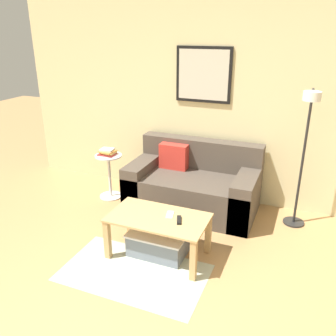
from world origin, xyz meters
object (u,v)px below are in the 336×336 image
object	(u,v)px
storage_bin	(159,242)
book_stack	(108,152)
coffee_table	(158,224)
floor_lamp	(305,144)
side_table	(109,172)
remote_control	(179,220)
couch	(193,186)
cell_phone	(170,215)

from	to	relation	value
storage_bin	book_stack	world-z (taller)	book_stack
coffee_table	floor_lamp	size ratio (longest dim) A/B	0.61
storage_bin	floor_lamp	size ratio (longest dim) A/B	0.37
side_table	remote_control	bearing A→B (deg)	-35.61
storage_bin	remote_control	xyz separation A→B (m)	(0.23, -0.04, 0.32)
floor_lamp	couch	bearing A→B (deg)	177.55
floor_lamp	side_table	distance (m)	2.45
coffee_table	remote_control	distance (m)	0.23
remote_control	coffee_table	bearing A→B (deg)	160.23
coffee_table	book_stack	distance (m)	1.54
couch	cell_phone	distance (m)	1.04
coffee_table	storage_bin	xyz separation A→B (m)	(-0.01, 0.04, -0.23)
coffee_table	book_stack	xyz separation A→B (m)	(-1.15, 0.98, 0.28)
couch	side_table	xyz separation A→B (m)	(-1.13, -0.13, 0.06)
book_stack	remote_control	distance (m)	1.69
book_stack	cell_phone	distance (m)	1.55
side_table	book_stack	distance (m)	0.28
storage_bin	side_table	world-z (taller)	side_table
side_table	remote_control	size ratio (longest dim) A/B	3.98
remote_control	side_table	bearing A→B (deg)	124.31
floor_lamp	remote_control	world-z (taller)	floor_lamp
coffee_table	storage_bin	distance (m)	0.23
coffee_table	storage_bin	bearing A→B (deg)	105.04
floor_lamp	cell_phone	bearing A→B (deg)	-139.34
side_table	coffee_table	bearing A→B (deg)	-40.46
couch	coffee_table	xyz separation A→B (m)	(0.01, -1.10, 0.06)
couch	book_stack	size ratio (longest dim) A/B	6.81
book_stack	cell_phone	size ratio (longest dim) A/B	1.64
book_stack	cell_phone	bearing A→B (deg)	-36.06
couch	storage_bin	size ratio (longest dim) A/B	2.69
couch	storage_bin	world-z (taller)	couch
storage_bin	book_stack	distance (m)	1.56
book_stack	remote_control	bearing A→B (deg)	-35.67
coffee_table	side_table	xyz separation A→B (m)	(-1.14, 0.97, 0.00)
couch	remote_control	size ratio (longest dim) A/B	10.44
floor_lamp	remote_control	xyz separation A→B (m)	(-1.00, -1.04, -0.57)
remote_control	floor_lamp	bearing A→B (deg)	26.03
couch	side_table	size ratio (longest dim) A/B	2.63
remote_control	storage_bin	bearing A→B (deg)	149.36
cell_phone	floor_lamp	bearing A→B (deg)	26.58
couch	floor_lamp	size ratio (longest dim) A/B	0.99
couch	storage_bin	xyz separation A→B (m)	(-0.00, -1.05, -0.17)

